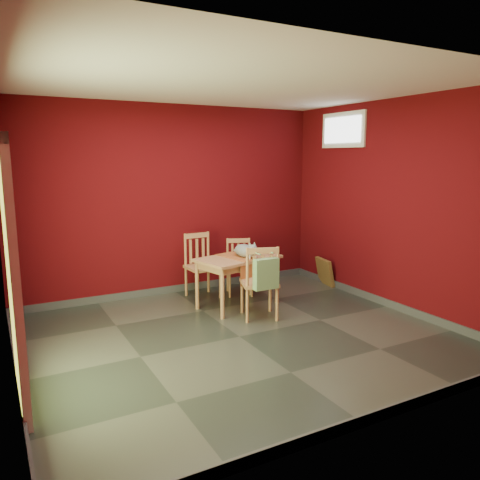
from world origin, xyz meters
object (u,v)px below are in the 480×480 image
chair_far_right (239,266)px  picture_frame (325,272)px  dining_table (238,263)px  chair_far_left (201,265)px  tote_bag (266,274)px  chair_near (260,281)px  cat (245,248)px

chair_far_right → picture_frame: chair_far_right is taller
dining_table → chair_far_right: 0.63m
chair_far_left → picture_frame: 1.98m
chair_far_right → tote_bag: 1.34m
tote_bag → chair_near: bearing=77.9°
chair_far_left → chair_near: (0.26, -1.19, 0.01)m
dining_table → chair_far_left: bearing=110.9°
cat → tote_bag: bearing=-100.4°
chair_far_left → tote_bag: size_ratio=2.08×
chair_far_left → chair_near: size_ratio=0.98×
chair_far_left → picture_frame: chair_far_left is taller
chair_near → dining_table: bearing=91.2°
picture_frame → chair_far_right: bearing=170.4°
cat → chair_near: bearing=-99.3°
chair_far_right → tote_bag: tote_bag is taller
chair_near → tote_bag: 0.26m
tote_bag → dining_table: bearing=87.5°
dining_table → tote_bag: size_ratio=2.73×
chair_far_left → tote_bag: bearing=-81.5°
tote_bag → chair_far_left: bearing=98.5°
tote_bag → chair_far_right: bearing=75.4°
dining_table → tote_bag: tote_bag is taller
cat → picture_frame: size_ratio=1.07×
chair_far_left → chair_near: chair_near is taller
dining_table → cat: size_ratio=2.56×
dining_table → chair_near: (0.01, -0.55, -0.12)m
chair_far_left → chair_near: 1.22m
dining_table → picture_frame: (1.69, 0.29, -0.38)m
chair_far_left → dining_table: bearing=-69.1°
picture_frame → chair_far_left: bearing=169.6°
chair_far_right → chair_near: size_ratio=0.87×
chair_far_left → cat: 0.82m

